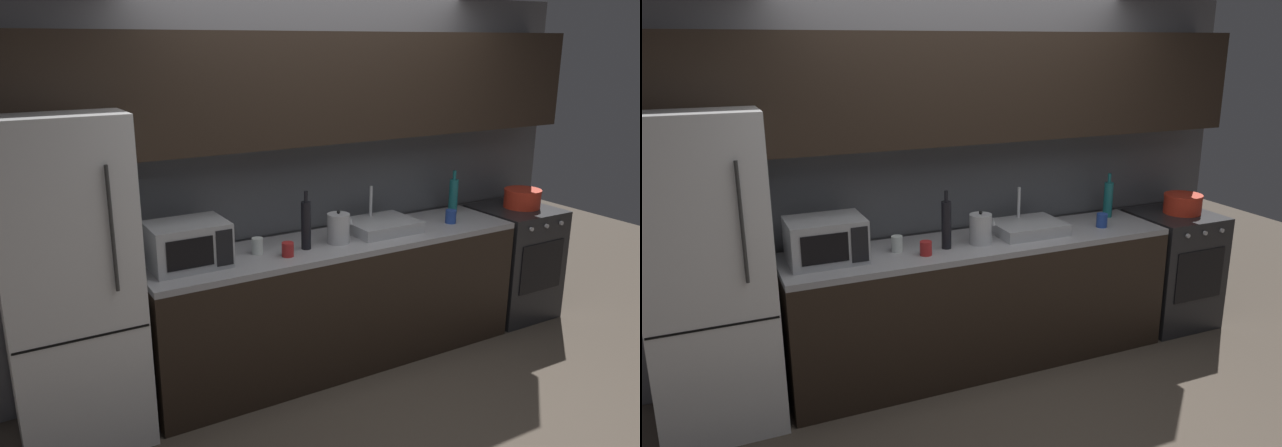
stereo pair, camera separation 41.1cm
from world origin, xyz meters
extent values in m
plane|color=#4C4238|center=(0.00, 0.00, 0.00)|extent=(10.00, 10.00, 0.00)
cube|color=slate|center=(0.00, 1.30, 1.25)|extent=(4.42, 0.10, 2.50)
cube|color=#4C4F54|center=(0.00, 1.25, 1.20)|extent=(4.42, 0.01, 0.60)
cube|color=black|center=(0.00, 1.08, 1.90)|extent=(4.07, 0.34, 0.70)
cube|color=black|center=(0.00, 0.90, 0.43)|extent=(2.68, 0.60, 0.86)
cube|color=#9E9EA3|center=(0.00, 0.90, 0.88)|extent=(2.68, 0.60, 0.04)
cube|color=white|center=(-1.72, 0.90, 0.93)|extent=(0.68, 0.66, 1.85)
cube|color=black|center=(-1.72, 0.57, 0.74)|extent=(0.67, 0.00, 0.01)
cylinder|color=#333333|center=(-1.53, 0.55, 1.30)|extent=(0.02, 0.02, 0.65)
cube|color=#232326|center=(1.68, 0.90, 0.45)|extent=(0.60, 0.60, 0.90)
cube|color=black|center=(1.68, 0.60, 0.50)|extent=(0.45, 0.01, 0.40)
cylinder|color=#B2B2B7|center=(1.52, 0.59, 0.83)|extent=(0.03, 0.02, 0.03)
cylinder|color=#B2B2B7|center=(1.68, 0.59, 0.83)|extent=(0.03, 0.02, 0.03)
cylinder|color=#B2B2B7|center=(1.85, 0.59, 0.83)|extent=(0.03, 0.02, 0.03)
cube|color=#A8AAAF|center=(-1.04, 0.92, 1.04)|extent=(0.46, 0.34, 0.27)
cube|color=black|center=(-1.08, 0.75, 1.04)|extent=(0.28, 0.01, 0.18)
cube|color=black|center=(-0.87, 0.75, 1.04)|extent=(0.10, 0.01, 0.22)
cube|color=#ADAFB5|center=(0.37, 0.93, 0.94)|extent=(0.48, 0.38, 0.08)
cylinder|color=silver|center=(0.37, 1.06, 1.09)|extent=(0.02, 0.02, 0.22)
cylinder|color=#B7BABF|center=(-0.03, 0.85, 1.00)|extent=(0.15, 0.15, 0.20)
sphere|color=black|center=(-0.03, 0.85, 1.11)|extent=(0.02, 0.02, 0.02)
cone|color=#B7BABF|center=(0.06, 0.85, 1.04)|extent=(0.03, 0.03, 0.05)
cylinder|color=#19666B|center=(1.14, 1.05, 1.03)|extent=(0.07, 0.07, 0.27)
cylinder|color=#19666B|center=(1.14, 1.05, 1.20)|extent=(0.03, 0.03, 0.07)
cylinder|color=black|center=(-0.28, 0.85, 1.06)|extent=(0.06, 0.06, 0.31)
cylinder|color=black|center=(-0.28, 0.85, 1.25)|extent=(0.02, 0.02, 0.07)
cylinder|color=#A82323|center=(-0.45, 0.78, 0.95)|extent=(0.08, 0.08, 0.09)
cylinder|color=silver|center=(-0.59, 0.92, 0.95)|extent=(0.07, 0.07, 0.10)
cylinder|color=#234299|center=(0.93, 0.84, 0.95)|extent=(0.08, 0.08, 0.10)
cylinder|color=red|center=(1.74, 0.90, 0.96)|extent=(0.29, 0.29, 0.13)
cylinder|color=red|center=(1.74, 0.90, 1.04)|extent=(0.29, 0.29, 0.02)
camera|label=1|loc=(-2.12, -2.52, 2.19)|focal=35.12mm
camera|label=2|loc=(-1.75, -2.71, 2.19)|focal=35.12mm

